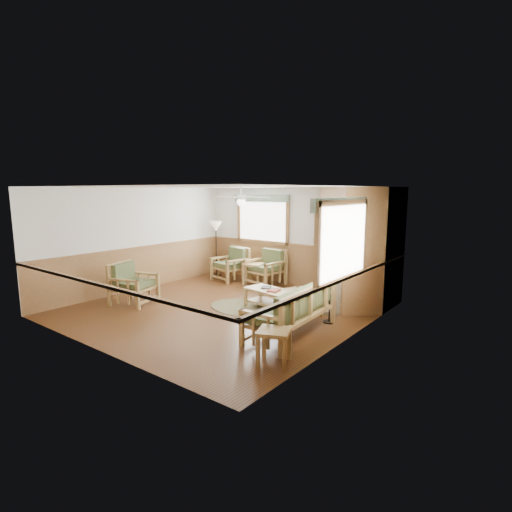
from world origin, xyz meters
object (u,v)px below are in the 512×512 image
Objects in this scene: armchair_back_right at (265,267)px; coffee_table at (270,299)px; end_table_chairs at (254,274)px; sofa at (291,310)px; floor_lamp_right at (330,285)px; armchair_back_left at (230,264)px; armchair_left at (134,284)px; floor_lamp_left at (216,248)px; footstool at (297,298)px; end_table_sofa at (274,347)px.

coffee_table is at bearing -43.44° from armchair_back_right.
coffee_table is 2.47m from end_table_chairs.
end_table_chairs is at bearing -135.26° from sofa.
end_table_chairs is at bearing -147.70° from armchair_back_right.
armchair_back_left is at bearing 157.97° from floor_lamp_right.
armchair_back_right reaches higher than armchair_left.
coffee_table is (1.47, -1.85, -0.27)m from armchair_back_right.
floor_lamp_right reaches higher than end_table_chairs.
floor_lamp_left is (-0.78, 0.25, 0.37)m from armchair_back_left.
armchair_back_right is at bearing 144.69° from footstool.
end_table_chairs is at bearing 131.30° from end_table_sofa.
sofa is 1.31m from end_table_sofa.
armchair_left is 0.84× the size of coffee_table.
sofa is 2.16× the size of armchair_left.
floor_lamp_right is at bearing 163.99° from sofa.
floor_lamp_left is (-4.64, 2.95, 0.37)m from sofa.
coffee_table is (2.61, -1.65, -0.25)m from armchair_back_left.
armchair_back_left is at bearing -162.00° from armchair_back_right.
coffee_table is at bearing -29.23° from floor_lamp_left.
armchair_back_left is 5.82m from end_table_sofa.
end_table_sofa reaches higher than footstool.
armchair_left is 0.57× the size of floor_lamp_left.
sofa is 4.09m from end_table_chairs.
end_table_chairs is 0.38× the size of floor_lamp_right.
armchair_back_left reaches higher than footstool.
floor_lamp_right is (0.24, 1.04, 0.29)m from sofa.
floor_lamp_right is (3.26, -1.72, 0.47)m from end_table_chairs.
end_table_chairs is at bearing 144.24° from coffee_table.
armchair_back_right is 3.50m from floor_lamp_right.
floor_lamp_left reaches higher than floor_lamp_right.
floor_lamp_right is (4.25, 1.56, 0.29)m from armchair_left.
footstool is (0.38, 0.53, -0.02)m from coffee_table.
end_table_chairs is (-0.31, -0.14, -0.20)m from armchair_back_right.
end_table_sofa is 0.35× the size of floor_lamp_right.
armchair_back_left is 2.04× the size of footstool.
end_table_chairs is at bearing -34.05° from armchair_left.
armchair_left is (-4.01, -0.52, 0.00)m from sofa.
floor_lamp_left reaches higher than armchair_left.
floor_lamp_left reaches higher than end_table_sofa.
sofa is 1.82× the size of coffee_table.
armchair_back_right reaches higher than footstool.
armchair_back_right is 3.66m from armchair_left.
end_table_chairs reaches higher than footstool.
armchair_back_left is 3.22m from armchair_left.
end_table_sofa is (1.70, -2.26, 0.04)m from coffee_table.
footstool is at bearing -73.55° from armchair_left.
armchair_back_right reaches higher than sofa.
floor_lamp_left is (-1.93, 0.05, 0.35)m from armchair_back_right.
armchair_left is at bearing -142.47° from coffee_table.
armchair_left is at bearing -146.33° from footstool.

